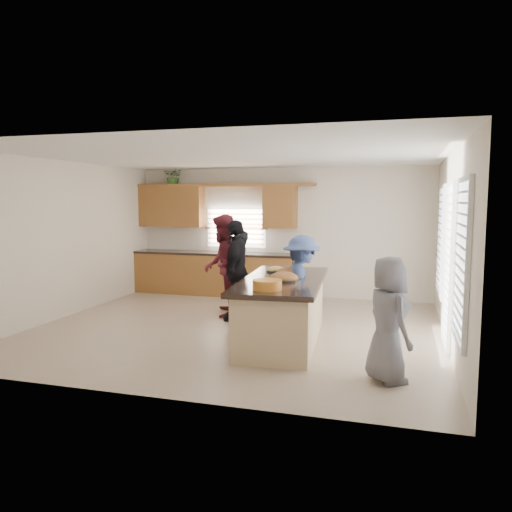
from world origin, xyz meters
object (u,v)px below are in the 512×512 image
(woman_left_front, at_px, (236,270))
(woman_left_back, at_px, (239,273))
(salad_bowl, at_px, (267,284))
(woman_right_back, at_px, (302,286))
(woman_right_front, at_px, (388,320))
(woman_left_mid, at_px, (223,265))
(island, at_px, (283,311))

(woman_left_front, bearing_deg, woman_left_back, -178.10)
(salad_bowl, bearing_deg, woman_right_back, 81.48)
(woman_left_back, bearing_deg, woman_right_back, 27.62)
(salad_bowl, relative_size, woman_right_front, 0.26)
(salad_bowl, xyz_separation_m, woman_left_front, (-1.11, 2.07, -0.14))
(woman_left_mid, xyz_separation_m, woman_right_front, (2.96, -2.60, -0.19))
(woman_left_front, bearing_deg, woman_right_back, 51.75)
(island, xyz_separation_m, woman_left_mid, (-1.42, 1.32, 0.47))
(woman_left_back, xyz_separation_m, woman_right_front, (2.71, -2.76, -0.04))
(island, distance_m, woman_right_front, 2.03)
(island, relative_size, woman_left_mid, 1.51)
(woman_right_front, bearing_deg, woman_left_mid, 17.73)
(island, distance_m, woman_left_mid, 2.00)
(island, bearing_deg, salad_bowl, -93.61)
(woman_left_back, height_order, woman_right_front, woman_left_back)
(woman_left_back, relative_size, woman_right_back, 0.98)
(woman_left_mid, bearing_deg, woman_right_front, 32.15)
(salad_bowl, xyz_separation_m, woman_right_back, (0.20, 1.33, -0.24))
(woman_left_back, bearing_deg, woman_left_front, -12.72)
(island, height_order, salad_bowl, salad_bowl)
(island, height_order, woman_right_front, woman_right_front)
(salad_bowl, height_order, woman_left_mid, woman_left_mid)
(island, xyz_separation_m, woman_left_back, (-1.17, 1.48, 0.32))
(island, bearing_deg, woman_left_mid, 132.44)
(woman_left_mid, bearing_deg, island, 30.52)
(woman_left_mid, relative_size, woman_right_back, 1.17)
(woman_right_back, bearing_deg, woman_right_front, -165.36)
(woman_left_front, bearing_deg, island, 36.03)
(island, distance_m, woman_left_back, 1.91)
(island, relative_size, woman_left_front, 1.58)
(woman_right_back, bearing_deg, woman_left_mid, 35.36)
(woman_left_mid, bearing_deg, salad_bowl, 15.62)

